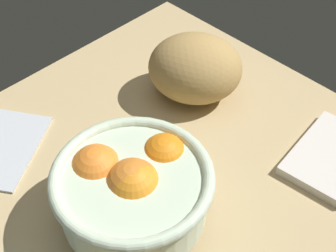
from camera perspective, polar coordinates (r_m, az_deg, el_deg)
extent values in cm
cube|color=tan|center=(75.18, -2.85, -6.01)|extent=(70.97, 60.96, 3.00)
cylinder|color=silver|center=(68.36, -3.81, -10.04)|extent=(8.91, 8.91, 2.13)
cylinder|color=silver|center=(64.67, -4.00, -7.79)|extent=(19.19, 19.19, 6.91)
torus|color=silver|center=(61.93, -4.16, -5.89)|extent=(20.79, 20.79, 1.60)
sphere|color=orange|center=(63.23, -3.92, -7.10)|extent=(7.29, 7.29, 7.29)
sphere|color=orange|center=(66.29, -0.62, -3.75)|extent=(6.60, 6.60, 6.60)
sphere|color=orange|center=(65.73, -8.41, -4.89)|extent=(7.09, 7.09, 7.09)
sphere|color=orange|center=(63.37, -4.08, -6.92)|extent=(7.34, 7.34, 7.34)
ellipsoid|color=tan|center=(82.49, 3.13, 6.65)|extent=(20.00, 20.45, 11.07)
cube|color=silver|center=(78.80, 18.26, -3.35)|extent=(16.20, 11.85, 1.51)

